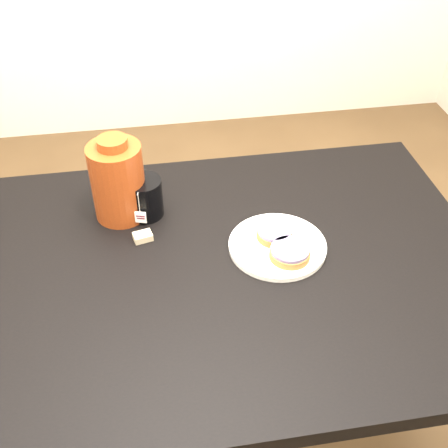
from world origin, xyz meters
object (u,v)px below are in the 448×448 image
Objects in this scene: bagel_back at (275,233)px; bagel_package at (118,181)px; table at (195,292)px; mug at (143,197)px; bagel_front at (290,252)px; plate at (277,245)px; teabag_pouch at (143,237)px.

bagel_package reaches higher than bagel_back.
mug is at bearing 114.63° from table.
bagel_front is 0.60× the size of bagel_package.
plate is 1.74× the size of bagel_front.
plate is 0.03m from bagel_back.
table is 31.11× the size of teabag_pouch.
table is 0.25m from bagel_front.
plate is 1.60× the size of mug.
bagel_back is at bearing -11.52° from mug.
bagel_package is (-0.05, 0.11, 0.10)m from teabag_pouch.
table is at bearing -55.35° from bagel_package.
table is at bearing 176.82° from bagel_front.
bagel_front is 0.92× the size of mug.
bagel_front reaches higher than table.
bagel_package reaches higher than mug.
bagel_front is at bearing -70.50° from plate.
teabag_pouch is (-0.11, 0.12, 0.09)m from table.
bagel_back is at bearing -10.44° from teabag_pouch.
bagel_back is 0.35m from mug.
bagel_back reaches higher than teabag_pouch.
mug is 0.11m from teabag_pouch.
plate is at bearing -28.10° from bagel_package.
mug is at bearing 83.97° from teabag_pouch.
teabag_pouch is at bearing 169.56° from bagel_back.
mug reaches higher than plate.
bagel_front is at bearing -19.56° from mug.
bagel_back is at bearing 104.66° from bagel_front.
table is 0.24m from bagel_back.
mug reaches higher than bagel_front.
teabag_pouch is at bearing -79.90° from mug.
bagel_package is at bearing 113.03° from teabag_pouch.
bagel_package is at bearing 154.95° from bagel_back.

